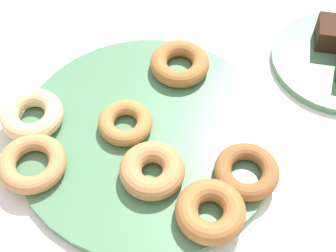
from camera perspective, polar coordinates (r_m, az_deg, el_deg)
The scene contains 10 objects.
ground_plane at distance 0.70m, azimuth -2.35°, elevation -1.46°, with size 2.40×2.40×0.00m, color white.
donut_plate at distance 0.69m, azimuth -2.37°, elevation -1.15°, with size 0.37×0.37×0.01m, color #4C7F56.
donut_0 at distance 0.64m, azimuth -1.85°, elevation -5.16°, with size 0.09×0.09×0.03m, color #C6844C.
donut_1 at distance 0.75m, azimuth 1.36°, elevation 7.26°, with size 0.09×0.09×0.03m, color #AD6B33.
donut_2 at distance 0.71m, azimuth -15.49°, elevation 1.25°, with size 0.09×0.09×0.03m, color #EABC84.
donut_3 at distance 0.61m, azimuth 4.95°, elevation -9.83°, with size 0.09×0.09×0.03m, color #AD6B33.
donut_4 at distance 0.65m, azimuth 9.11°, elevation -5.23°, with size 0.08×0.08×0.02m, color #995B2D.
donut_5 at distance 0.67m, azimuth -15.47°, elevation -4.21°, with size 0.09×0.09×0.02m, color #C6844C.
donut_6 at distance 0.69m, azimuth -4.90°, elevation 0.51°, with size 0.08×0.08×0.02m, color #BC7A3D.
brownie_near at distance 0.83m, azimuth 18.78°, elevation 10.13°, with size 0.05×0.06×0.04m, color #381E14.
Camera 1 is at (0.36, 0.15, 0.58)m, focal length 52.56 mm.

